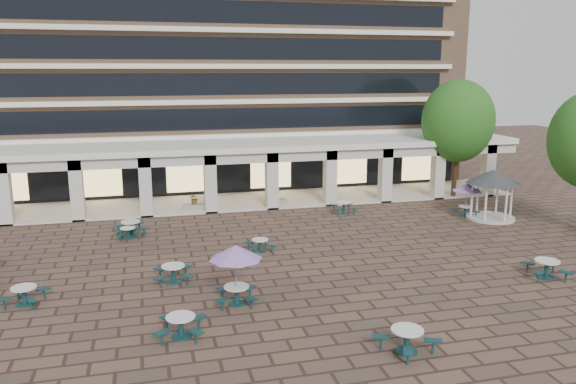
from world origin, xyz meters
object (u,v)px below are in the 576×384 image
Objects in this scene: gazebo at (493,182)px; planter_right at (276,200)px; picnic_table_1 at (181,324)px; planter_left at (195,203)px; picnic_table_2 at (407,338)px.

gazebo reaches higher than planter_right.
picnic_table_1 is 1.35× the size of planter_left.
gazebo is at bearing 40.48° from picnic_table_1.
planter_right reaches higher than picnic_table_2.
picnic_table_1 is at bearing 136.41° from picnic_table_2.
planter_left is at bearing 160.03° from gazebo.
picnic_table_2 is 1.52× the size of planter_left.
planter_left is (-18.37, 6.67, -1.85)m from gazebo.
picnic_table_2 is 22.10m from planter_left.
picnic_table_2 is at bearing -76.28° from planter_left.
picnic_table_2 is at bearing -131.60° from gazebo.
picnic_table_1 is at bearing -112.93° from planter_right.
picnic_table_1 is 20.01m from planter_right.
picnic_table_2 is (7.39, -3.03, 0.02)m from picnic_table_1.
planter_left is 5.65m from planter_right.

